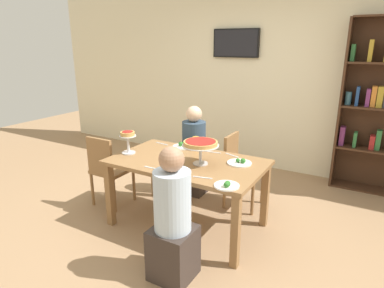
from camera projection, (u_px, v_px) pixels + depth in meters
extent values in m
plane|color=#9E7A56|center=(187.00, 224.00, 3.60)|extent=(12.00, 12.00, 0.00)
cube|color=beige|center=(261.00, 77.00, 5.01)|extent=(8.00, 0.12, 2.80)
cube|color=olive|center=(187.00, 162.00, 3.39)|extent=(1.56, 0.93, 0.04)
cube|color=olive|center=(110.00, 195.00, 3.51)|extent=(0.07, 0.07, 0.70)
cube|color=olive|center=(236.00, 231.00, 2.82)|extent=(0.07, 0.07, 0.70)
cube|color=olive|center=(155.00, 170.00, 4.18)|extent=(0.07, 0.07, 0.70)
cube|color=olive|center=(265.00, 195.00, 3.49)|extent=(0.07, 0.07, 0.70)
cube|color=#422819|center=(341.00, 106.00, 4.35)|extent=(0.03, 0.30, 2.20)
cube|color=#422819|center=(373.00, 190.00, 4.42)|extent=(1.04, 0.28, 0.02)
cube|color=#422819|center=(380.00, 151.00, 4.26)|extent=(1.04, 0.28, 0.02)
cube|color=#7A3370|center=(342.00, 136.00, 4.44)|extent=(0.06, 0.13, 0.25)
cube|color=#2D6B38|center=(355.00, 139.00, 4.37)|extent=(0.04, 0.13, 0.20)
cube|color=maroon|center=(372.00, 142.00, 4.28)|extent=(0.06, 0.13, 0.18)
cube|color=#2D6B38|center=(378.00, 140.00, 4.23)|extent=(0.06, 0.11, 0.26)
cylinder|color=#3D7084|center=(348.00, 98.00, 4.29)|extent=(0.08, 0.08, 0.17)
cube|color=navy|center=(358.00, 96.00, 4.23)|extent=(0.04, 0.13, 0.24)
cube|color=#7A3370|center=(368.00, 98.00, 4.17)|extent=(0.05, 0.13, 0.22)
cube|color=orange|center=(374.00, 96.00, 4.14)|extent=(0.06, 0.13, 0.26)
cube|color=#B7932D|center=(380.00, 97.00, 4.10)|extent=(0.07, 0.13, 0.26)
cube|color=#2D6B38|center=(353.00, 53.00, 4.13)|extent=(0.05, 0.13, 0.21)
cube|color=#B7932D|center=(371.00, 51.00, 4.03)|extent=(0.05, 0.13, 0.26)
cube|color=black|center=(236.00, 43.00, 4.98)|extent=(0.73, 0.05, 0.42)
cube|color=black|center=(235.00, 43.00, 4.96)|extent=(0.69, 0.01, 0.38)
cube|color=#382D28|center=(173.00, 253.00, 2.74)|extent=(0.34, 0.34, 0.45)
cylinder|color=silver|center=(172.00, 201.00, 2.60)|extent=(0.30, 0.30, 0.50)
sphere|color=#A87A5B|center=(172.00, 159.00, 2.50)|extent=(0.20, 0.20, 0.20)
cube|color=#382D28|center=(194.00, 175.00, 4.34)|extent=(0.34, 0.34, 0.45)
cylinder|color=#33475B|center=(194.00, 141.00, 4.20)|extent=(0.30, 0.30, 0.50)
sphere|color=beige|center=(194.00, 114.00, 4.10)|extent=(0.20, 0.20, 0.20)
cube|color=olive|center=(112.00, 170.00, 3.97)|extent=(0.40, 0.40, 0.04)
cube|color=olive|center=(100.00, 156.00, 3.75)|extent=(0.36, 0.04, 0.42)
cylinder|color=olive|center=(113.00, 179.00, 4.27)|extent=(0.04, 0.04, 0.41)
cylinder|color=olive|center=(134.00, 185.00, 4.10)|extent=(0.04, 0.04, 0.41)
cylinder|color=olive|center=(92.00, 189.00, 3.98)|extent=(0.04, 0.04, 0.41)
cylinder|color=olive|center=(114.00, 196.00, 3.81)|extent=(0.04, 0.04, 0.41)
cube|color=olive|center=(245.00, 172.00, 3.90)|extent=(0.40, 0.40, 0.04)
cube|color=olive|center=(231.00, 151.00, 3.92)|extent=(0.04, 0.36, 0.42)
cylinder|color=olive|center=(262.00, 187.00, 4.03)|extent=(0.04, 0.04, 0.41)
cylinder|color=olive|center=(252.00, 198.00, 3.74)|extent=(0.04, 0.04, 0.41)
cylinder|color=olive|center=(236.00, 182.00, 4.20)|extent=(0.04, 0.04, 0.41)
cylinder|color=olive|center=(224.00, 192.00, 3.91)|extent=(0.04, 0.04, 0.41)
cylinder|color=silver|center=(200.00, 163.00, 3.28)|extent=(0.15, 0.15, 0.01)
cylinder|color=silver|center=(200.00, 154.00, 3.26)|extent=(0.03, 0.03, 0.18)
cylinder|color=silver|center=(201.00, 145.00, 3.23)|extent=(0.36, 0.36, 0.01)
cylinder|color=tan|center=(201.00, 143.00, 3.22)|extent=(0.33, 0.33, 0.04)
cylinder|color=maroon|center=(201.00, 141.00, 3.22)|extent=(0.30, 0.30, 0.00)
cylinder|color=silver|center=(129.00, 153.00, 3.61)|extent=(0.15, 0.15, 0.01)
cylinder|color=silver|center=(128.00, 144.00, 3.58)|extent=(0.03, 0.03, 0.18)
cylinder|color=silver|center=(128.00, 136.00, 3.55)|extent=(0.18, 0.18, 0.01)
cylinder|color=tan|center=(128.00, 134.00, 3.55)|extent=(0.15, 0.15, 0.04)
cylinder|color=maroon|center=(127.00, 132.00, 3.54)|extent=(0.12, 0.12, 0.00)
cylinder|color=white|center=(183.00, 147.00, 3.81)|extent=(0.24, 0.24, 0.01)
sphere|color=#2D7028|center=(186.00, 144.00, 3.81)|extent=(0.04, 0.04, 0.04)
sphere|color=#2D7028|center=(184.00, 144.00, 3.83)|extent=(0.05, 0.05, 0.05)
sphere|color=#2D7028|center=(181.00, 144.00, 3.80)|extent=(0.05, 0.05, 0.05)
sphere|color=#2D7028|center=(185.00, 143.00, 3.83)|extent=(0.06, 0.06, 0.06)
cylinder|color=white|center=(227.00, 186.00, 2.77)|extent=(0.22, 0.22, 0.01)
sphere|color=#2D7028|center=(228.00, 184.00, 2.73)|extent=(0.05, 0.05, 0.05)
sphere|color=#2D7028|center=(226.00, 185.00, 2.71)|extent=(0.05, 0.05, 0.05)
cylinder|color=white|center=(239.00, 163.00, 3.29)|extent=(0.24, 0.24, 0.01)
sphere|color=#2D7028|center=(243.00, 161.00, 3.26)|extent=(0.05, 0.05, 0.05)
sphere|color=#2D7028|center=(244.00, 161.00, 3.28)|extent=(0.04, 0.04, 0.04)
sphere|color=#2D7028|center=(238.00, 160.00, 3.29)|extent=(0.04, 0.04, 0.04)
cylinder|color=gold|center=(196.00, 143.00, 3.69)|extent=(0.07, 0.07, 0.15)
cylinder|color=white|center=(179.00, 164.00, 3.16)|extent=(0.07, 0.07, 0.10)
cube|color=silver|center=(232.00, 155.00, 3.53)|extent=(0.18, 0.07, 0.00)
cube|color=silver|center=(152.00, 168.00, 3.17)|extent=(0.18, 0.02, 0.00)
cube|color=silver|center=(162.00, 144.00, 3.94)|extent=(0.18, 0.04, 0.00)
cube|color=silver|center=(213.00, 152.00, 3.63)|extent=(0.18, 0.04, 0.00)
cube|color=silver|center=(203.00, 177.00, 2.95)|extent=(0.18, 0.05, 0.00)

